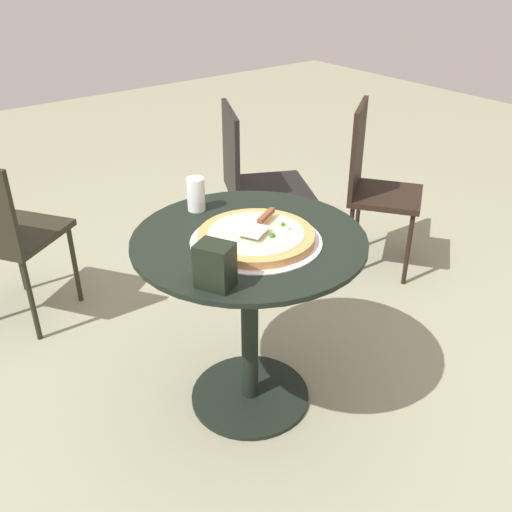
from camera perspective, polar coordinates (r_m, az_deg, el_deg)
ground_plane at (r=2.36m, az=-0.58°, el=-13.85°), size 10.00×10.00×0.00m
patio_table at (r=2.05m, az=-0.66°, el=-3.40°), size 0.81×0.81×0.73m
pizza_on_tray at (r=1.90m, az=0.00°, el=1.92°), size 0.44×0.44×0.05m
pizza_server at (r=1.91m, az=0.45°, el=3.35°), size 0.21×0.14×0.02m
drinking_cup at (r=2.12m, az=-6.03°, el=6.16°), size 0.07×0.07×0.12m
napkin_dispenser at (r=1.64m, az=-4.12°, el=-0.95°), size 0.12×0.13×0.14m
patio_chair_near at (r=3.06m, az=11.63°, el=7.53°), size 0.50×0.50×0.89m
patio_chair_far at (r=2.75m, az=-24.12°, el=2.45°), size 0.54×0.54×0.83m
patio_chair_corner at (r=3.01m, az=-0.24°, el=7.81°), size 0.56×0.56×0.88m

